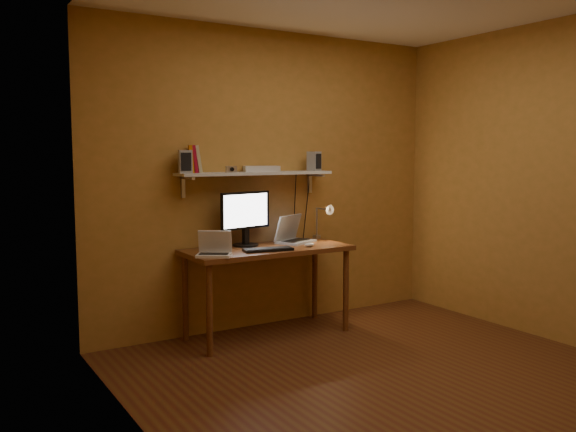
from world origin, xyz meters
TOP-DOWN VIEW (x-y plane):
  - room at (0.00, 0.00)m, footprint 3.44×3.24m
  - desk at (-0.23, 1.28)m, footprint 1.40×0.60m
  - wall_shelf at (-0.23, 1.47)m, footprint 1.40×0.25m
  - monitor at (-0.34, 1.45)m, footprint 0.50×0.26m
  - laptop at (0.10, 1.42)m, footprint 0.40×0.35m
  - netbook at (-0.78, 1.13)m, footprint 0.31×0.29m
  - keyboard at (-0.31, 1.12)m, footprint 0.42×0.21m
  - mouse at (0.09, 1.13)m, footprint 0.09×0.06m
  - desk_lamp at (0.43, 1.41)m, footprint 0.09×0.23m
  - speaker_left at (-0.87, 1.47)m, footprint 0.12×0.12m
  - speaker_right at (0.36, 1.47)m, footprint 0.12×0.12m
  - books at (-0.77, 1.50)m, footprint 0.16×0.16m
  - shelf_camera at (-0.49, 1.41)m, footprint 0.09×0.04m
  - router at (-0.17, 1.48)m, footprint 0.35×0.29m

SIDE VIEW (x-z plane):
  - desk at x=-0.23m, z-range 0.29..1.04m
  - keyboard at x=-0.31m, z-range 0.75..0.77m
  - mouse at x=0.09m, z-range 0.75..0.78m
  - netbook at x=-0.78m, z-range 0.71..0.90m
  - laptop at x=0.10m, z-range 0.69..0.94m
  - desk_lamp at x=0.43m, z-range 0.77..1.15m
  - monitor at x=-0.34m, z-range 0.78..1.24m
  - room at x=0.00m, z-range -0.02..2.62m
  - wall_shelf at x=-0.23m, z-range 1.26..1.46m
  - router at x=-0.17m, z-range 1.38..1.42m
  - shelf_camera at x=-0.49m, z-range 1.38..1.43m
  - speaker_right at x=0.36m, z-range 1.38..1.55m
  - speaker_left at x=-0.87m, z-range 1.38..1.56m
  - books at x=-0.77m, z-range 1.37..1.60m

